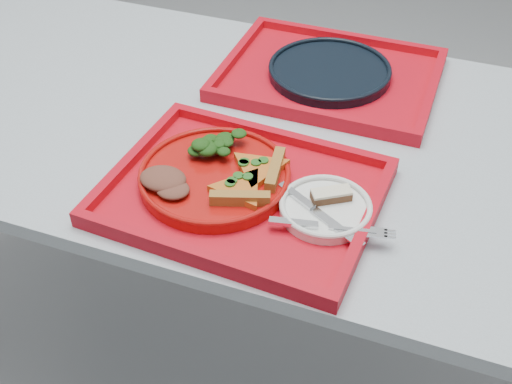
% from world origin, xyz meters
% --- Properties ---
extents(ground, '(10.00, 10.00, 0.00)m').
position_xyz_m(ground, '(0.00, 0.00, 0.00)').
color(ground, '#95999E').
rests_on(ground, ground).
extents(table, '(1.60, 0.80, 0.75)m').
position_xyz_m(table, '(0.00, 0.00, 0.68)').
color(table, '#98A2AA').
rests_on(table, ground).
extents(tray_main, '(0.47, 0.37, 0.01)m').
position_xyz_m(tray_main, '(0.10, -0.21, 0.76)').
color(tray_main, red).
rests_on(tray_main, table).
extents(tray_far, '(0.45, 0.35, 0.01)m').
position_xyz_m(tray_far, '(0.14, 0.21, 0.76)').
color(tray_far, red).
rests_on(tray_far, table).
extents(dinner_plate, '(0.26, 0.26, 0.02)m').
position_xyz_m(dinner_plate, '(0.05, -0.20, 0.77)').
color(dinner_plate, '#AB0E0B').
rests_on(dinner_plate, tray_main).
extents(side_plate, '(0.15, 0.15, 0.01)m').
position_xyz_m(side_plate, '(0.25, -0.21, 0.77)').
color(side_plate, white).
rests_on(side_plate, tray_main).
extents(navy_plate, '(0.26, 0.26, 0.02)m').
position_xyz_m(navy_plate, '(0.14, 0.21, 0.77)').
color(navy_plate, black).
rests_on(navy_plate, tray_far).
extents(pizza_slice_a, '(0.13, 0.14, 0.02)m').
position_xyz_m(pizza_slice_a, '(0.10, -0.23, 0.79)').
color(pizza_slice_a, orange).
rests_on(pizza_slice_a, dinner_plate).
extents(pizza_slice_b, '(0.13, 0.12, 0.02)m').
position_xyz_m(pizza_slice_b, '(0.11, -0.17, 0.79)').
color(pizza_slice_b, orange).
rests_on(pizza_slice_b, dinner_plate).
extents(salad_heap, '(0.08, 0.07, 0.04)m').
position_xyz_m(salad_heap, '(0.03, -0.14, 0.80)').
color(salad_heap, black).
rests_on(salad_heap, dinner_plate).
extents(meat_portion, '(0.08, 0.06, 0.02)m').
position_xyz_m(meat_portion, '(-0.02, -0.25, 0.79)').
color(meat_portion, brown).
rests_on(meat_portion, dinner_plate).
extents(dessert_bar, '(0.07, 0.06, 0.02)m').
position_xyz_m(dessert_bar, '(0.25, -0.19, 0.79)').
color(dessert_bar, '#4E291A').
rests_on(dessert_bar, side_plate).
extents(knife, '(0.17, 0.11, 0.01)m').
position_xyz_m(knife, '(0.24, -0.23, 0.78)').
color(knife, silver).
rests_on(knife, side_plate).
extents(fork, '(0.19, 0.06, 0.01)m').
position_xyz_m(fork, '(0.26, -0.26, 0.78)').
color(fork, silver).
rests_on(fork, side_plate).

